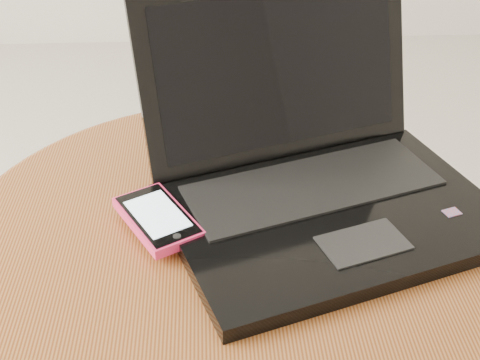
{
  "coord_description": "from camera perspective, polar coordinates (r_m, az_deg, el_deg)",
  "views": [
    {
      "loc": [
        -0.01,
        -0.63,
        1.04
      ],
      "look_at": [
        0.02,
        0.01,
        0.61
      ],
      "focal_mm": 48.49,
      "sensor_mm": 36.0,
      "label": 1
    }
  ],
  "objects": [
    {
      "name": "table",
      "position": [
        0.87,
        -0.82,
        -10.53
      ],
      "size": [
        0.7,
        0.7,
        0.55
      ],
      "color": "brown",
      "rests_on": "ground"
    },
    {
      "name": "laptop",
      "position": [
        0.82,
        6.7,
        0.8
      ],
      "size": [
        0.47,
        0.45,
        0.25
      ],
      "color": "black",
      "rests_on": "table"
    },
    {
      "name": "phone_black",
      "position": [
        0.8,
        -5.38,
        -3.56
      ],
      "size": [
        0.12,
        0.13,
        0.01
      ],
      "color": "black",
      "rests_on": "table"
    },
    {
      "name": "phone_pink",
      "position": [
        0.79,
        -7.26,
        -3.37
      ],
      "size": [
        0.12,
        0.14,
        0.01
      ],
      "color": "#F92E69",
      "rests_on": "phone_black"
    }
  ]
}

